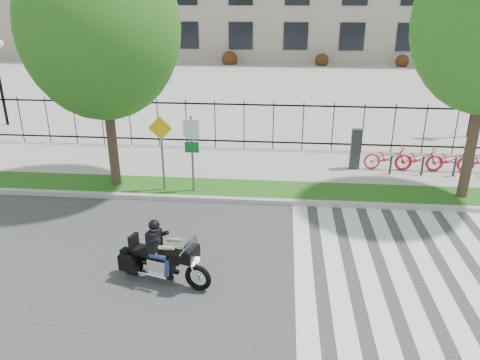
{
  "coord_description": "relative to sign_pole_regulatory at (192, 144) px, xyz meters",
  "views": [
    {
      "loc": [
        1.57,
        -9.36,
        6.22
      ],
      "look_at": [
        0.41,
        3.0,
        1.22
      ],
      "focal_mm": 35.0,
      "sensor_mm": 36.0,
      "label": 1
    }
  ],
  "objects": [
    {
      "name": "iron_fence",
      "position": [
        1.27,
        4.62,
        -0.59
      ],
      "size": [
        30.0,
        0.06,
        2.0
      ],
      "primitive_type": null,
      "color": "black",
      "rests_on": "sidewalk"
    },
    {
      "name": "sign_pole_warning",
      "position": [
        -0.98,
        0.0,
        0.0
      ],
      "size": [
        0.78,
        0.09,
        2.49
      ],
      "color": "#59595B",
      "rests_on": "grass_verge"
    },
    {
      "name": "crosswalk_stripes",
      "position": [
        6.09,
        -4.58,
        -1.73
      ],
      "size": [
        5.7,
        8.0,
        0.01
      ],
      "primitive_type": null,
      "color": "silver",
      "rests_on": "ground"
    },
    {
      "name": "plaza",
      "position": [
        1.27,
        20.42,
        -1.69
      ],
      "size": [
        80.0,
        34.0,
        0.1
      ],
      "primitive_type": "cube",
      "color": "gray",
      "rests_on": "ground"
    },
    {
      "name": "curb",
      "position": [
        1.27,
        -0.48,
        -1.66
      ],
      "size": [
        60.0,
        0.2,
        0.15
      ],
      "primitive_type": "cube",
      "color": "#ABA7A1",
      "rests_on": "ground"
    },
    {
      "name": "street_tree_1",
      "position": [
        -2.74,
        0.37,
        3.48
      ],
      "size": [
        4.87,
        4.87,
        7.87
      ],
      "color": "#3C2921",
      "rests_on": "grass_verge"
    },
    {
      "name": "grass_verge",
      "position": [
        1.27,
        0.37,
        -1.66
      ],
      "size": [
        60.0,
        1.5,
        0.15
      ],
      "primitive_type": "cube",
      "color": "#285615",
      "rests_on": "ground"
    },
    {
      "name": "sidewalk",
      "position": [
        1.27,
        2.87,
        -1.66
      ],
      "size": [
        60.0,
        3.5,
        0.15
      ],
      "primitive_type": "cube",
      "color": "gray",
      "rests_on": "ground"
    },
    {
      "name": "ground",
      "position": [
        1.27,
        -4.58,
        -1.74
      ],
      "size": [
        120.0,
        120.0,
        0.0
      ],
      "primitive_type": "plane",
      "color": "#323234",
      "rests_on": "ground"
    },
    {
      "name": "sign_pole_regulatory",
      "position": [
        0.0,
        0.0,
        0.0
      ],
      "size": [
        0.5,
        0.09,
        2.5
      ],
      "color": "#59595B",
      "rests_on": "grass_verge"
    },
    {
      "name": "motorcycle_rider",
      "position": [
        0.21,
        -4.98,
        -1.12
      ],
      "size": [
        2.36,
        1.09,
        1.87
      ],
      "color": "black",
      "rests_on": "ground"
    }
  ]
}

